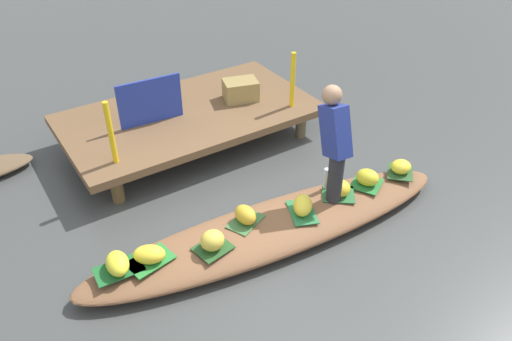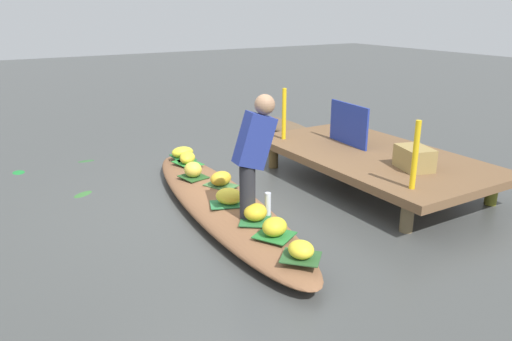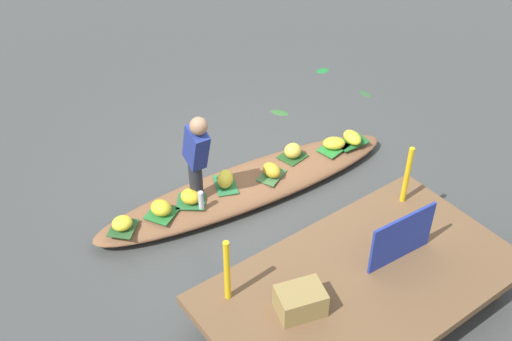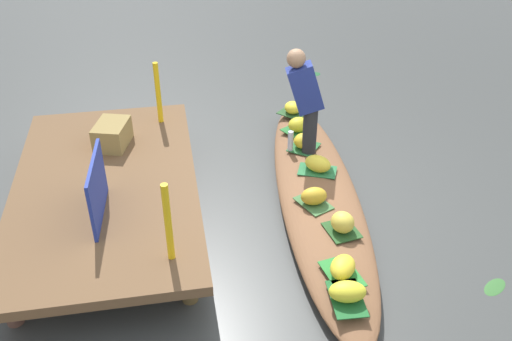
{
  "view_description": "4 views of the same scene",
  "coord_description": "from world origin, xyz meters",
  "px_view_note": "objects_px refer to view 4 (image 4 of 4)",
  "views": [
    {
      "loc": [
        -2.28,
        -3.16,
        3.57
      ],
      "look_at": [
        0.1,
        0.48,
        0.51
      ],
      "focal_mm": 35.6,
      "sensor_mm": 36.0,
      "label": 1
    },
    {
      "loc": [
        4.68,
        -2.38,
        2.26
      ],
      "look_at": [
        0.11,
        0.4,
        0.48
      ],
      "focal_mm": 34.63,
      "sensor_mm": 36.0,
      "label": 2
    },
    {
      "loc": [
        3.44,
        4.87,
        5.08
      ],
      "look_at": [
        -0.0,
        0.15,
        0.45
      ],
      "focal_mm": 43.38,
      "sensor_mm": 36.0,
      "label": 3
    },
    {
      "loc": [
        -4.66,
        1.49,
        3.65
      ],
      "look_at": [
        0.14,
        0.64,
        0.43
      ],
      "focal_mm": 40.04,
      "sensor_mm": 36.0,
      "label": 4
    }
  ],
  "objects_px": {
    "vendor_boat": "(318,197)",
    "banana_bunch_5": "(318,164)",
    "banana_bunch_3": "(293,108)",
    "vendor_person": "(305,96)",
    "market_banner": "(97,189)",
    "water_bottle": "(291,141)",
    "banana_bunch_6": "(298,125)",
    "produce_crate": "(112,134)",
    "banana_bunch_0": "(314,196)",
    "banana_bunch_7": "(347,292)",
    "banana_bunch_4": "(343,222)",
    "banana_bunch_2": "(343,267)",
    "banana_bunch_1": "(304,141)"
  },
  "relations": [
    {
      "from": "banana_bunch_1",
      "to": "banana_bunch_6",
      "type": "relative_size",
      "value": 0.96
    },
    {
      "from": "banana_bunch_7",
      "to": "vendor_person",
      "type": "distance_m",
      "value": 2.37
    },
    {
      "from": "banana_bunch_5",
      "to": "banana_bunch_6",
      "type": "xyz_separation_m",
      "value": [
        0.89,
        -0.0,
        -0.0
      ]
    },
    {
      "from": "banana_bunch_7",
      "to": "vendor_person",
      "type": "relative_size",
      "value": 0.25
    },
    {
      "from": "banana_bunch_3",
      "to": "market_banner",
      "type": "bearing_deg",
      "value": 131.56
    },
    {
      "from": "banana_bunch_1",
      "to": "banana_bunch_3",
      "type": "height_order",
      "value": "banana_bunch_1"
    },
    {
      "from": "banana_bunch_0",
      "to": "water_bottle",
      "type": "height_order",
      "value": "water_bottle"
    },
    {
      "from": "vendor_boat",
      "to": "banana_bunch_6",
      "type": "distance_m",
      "value": 1.22
    },
    {
      "from": "vendor_person",
      "to": "market_banner",
      "type": "distance_m",
      "value": 2.41
    },
    {
      "from": "banana_bunch_5",
      "to": "vendor_person",
      "type": "bearing_deg",
      "value": 9.2
    },
    {
      "from": "banana_bunch_6",
      "to": "banana_bunch_0",
      "type": "bearing_deg",
      "value": 172.42
    },
    {
      "from": "banana_bunch_1",
      "to": "water_bottle",
      "type": "xyz_separation_m",
      "value": [
        -0.04,
        0.17,
        0.03
      ]
    },
    {
      "from": "water_bottle",
      "to": "produce_crate",
      "type": "bearing_deg",
      "value": 86.24
    },
    {
      "from": "banana_bunch_2",
      "to": "produce_crate",
      "type": "bearing_deg",
      "value": 41.74
    },
    {
      "from": "banana_bunch_2",
      "to": "market_banner",
      "type": "xyz_separation_m",
      "value": [
        0.94,
        2.01,
        0.41
      ]
    },
    {
      "from": "banana_bunch_6",
      "to": "banana_bunch_7",
      "type": "bearing_deg",
      "value": 174.61
    },
    {
      "from": "vendor_boat",
      "to": "produce_crate",
      "type": "bearing_deg",
      "value": 72.32
    },
    {
      "from": "vendor_person",
      "to": "produce_crate",
      "type": "relative_size",
      "value": 2.82
    },
    {
      "from": "banana_bunch_0",
      "to": "banana_bunch_5",
      "type": "distance_m",
      "value": 0.6
    },
    {
      "from": "produce_crate",
      "to": "vendor_person",
      "type": "bearing_deg",
      "value": -95.09
    },
    {
      "from": "banana_bunch_3",
      "to": "banana_bunch_7",
      "type": "distance_m",
      "value": 3.25
    },
    {
      "from": "banana_bunch_2",
      "to": "vendor_person",
      "type": "relative_size",
      "value": 0.24
    },
    {
      "from": "banana_bunch_1",
      "to": "produce_crate",
      "type": "bearing_deg",
      "value": 87.54
    },
    {
      "from": "vendor_boat",
      "to": "banana_bunch_6",
      "type": "bearing_deg",
      "value": 2.61
    },
    {
      "from": "banana_bunch_2",
      "to": "banana_bunch_5",
      "type": "height_order",
      "value": "banana_bunch_5"
    },
    {
      "from": "water_bottle",
      "to": "produce_crate",
      "type": "xyz_separation_m",
      "value": [
        0.13,
        1.96,
        0.21
      ]
    },
    {
      "from": "banana_bunch_6",
      "to": "produce_crate",
      "type": "relative_size",
      "value": 0.57
    },
    {
      "from": "vendor_boat",
      "to": "banana_bunch_5",
      "type": "xyz_separation_m",
      "value": [
        0.31,
        -0.06,
        0.21
      ]
    },
    {
      "from": "banana_bunch_6",
      "to": "banana_bunch_1",
      "type": "bearing_deg",
      "value": 176.22
    },
    {
      "from": "banana_bunch_1",
      "to": "market_banner",
      "type": "distance_m",
      "value": 2.52
    },
    {
      "from": "vendor_boat",
      "to": "banana_bunch_2",
      "type": "relative_size",
      "value": 13.93
    },
    {
      "from": "vendor_boat",
      "to": "banana_bunch_4",
      "type": "distance_m",
      "value": 0.75
    },
    {
      "from": "vendor_boat",
      "to": "banana_bunch_0",
      "type": "bearing_deg",
      "value": 159.15
    },
    {
      "from": "banana_bunch_1",
      "to": "banana_bunch_3",
      "type": "bearing_deg",
      "value": -4.61
    },
    {
      "from": "banana_bunch_1",
      "to": "vendor_person",
      "type": "relative_size",
      "value": 0.2
    },
    {
      "from": "banana_bunch_1",
      "to": "banana_bunch_4",
      "type": "bearing_deg",
      "value": 179.41
    },
    {
      "from": "banana_bunch_5",
      "to": "banana_bunch_6",
      "type": "relative_size",
      "value": 1.15
    },
    {
      "from": "water_bottle",
      "to": "market_banner",
      "type": "bearing_deg",
      "value": 118.79
    },
    {
      "from": "vendor_boat",
      "to": "banana_bunch_5",
      "type": "relative_size",
      "value": 13.98
    },
    {
      "from": "vendor_boat",
      "to": "water_bottle",
      "type": "bearing_deg",
      "value": 15.22
    },
    {
      "from": "banana_bunch_6",
      "to": "vendor_person",
      "type": "bearing_deg",
      "value": 172.03
    },
    {
      "from": "banana_bunch_4",
      "to": "produce_crate",
      "type": "relative_size",
      "value": 0.53
    },
    {
      "from": "banana_bunch_3",
      "to": "water_bottle",
      "type": "bearing_deg",
      "value": 165.07
    },
    {
      "from": "banana_bunch_3",
      "to": "vendor_person",
      "type": "bearing_deg",
      "value": 173.36
    },
    {
      "from": "banana_bunch_3",
      "to": "banana_bunch_4",
      "type": "height_order",
      "value": "banana_bunch_4"
    },
    {
      "from": "banana_bunch_0",
      "to": "water_bottle",
      "type": "relative_size",
      "value": 1.06
    },
    {
      "from": "banana_bunch_4",
      "to": "produce_crate",
      "type": "distance_m",
      "value": 2.68
    },
    {
      "from": "vendor_person",
      "to": "water_bottle",
      "type": "xyz_separation_m",
      "value": [
        0.06,
        0.13,
        -0.58
      ]
    },
    {
      "from": "banana_bunch_2",
      "to": "produce_crate",
      "type": "distance_m",
      "value": 2.93
    },
    {
      "from": "banana_bunch_0",
      "to": "banana_bunch_6",
      "type": "distance_m",
      "value": 1.47
    }
  ]
}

